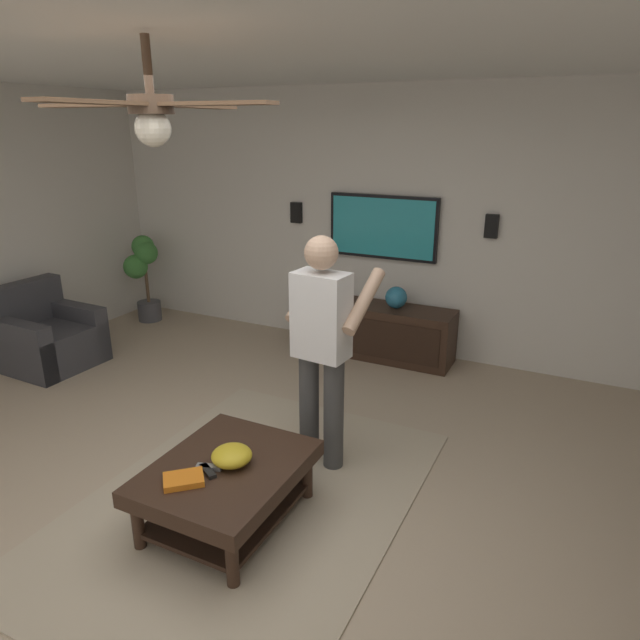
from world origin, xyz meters
The scene contains 19 objects.
ground_plane centered at (0.00, 0.00, 0.00)m, with size 8.46×8.46×0.00m, color tan.
wall_back_tv centered at (3.14, 0.00, 1.34)m, with size 0.10×7.25×2.68m, color silver.
ceiling_slab centered at (0.00, 0.00, 2.73)m, with size 6.38×7.25×0.10m, color white.
area_rug centered at (0.14, 0.01, 0.01)m, with size 2.72×1.91×0.01m, color tan.
armchair centered at (1.13, 3.02, 0.28)m, with size 0.82×0.83×0.82m.
coffee_table centered at (-0.06, 0.01, 0.30)m, with size 1.00×0.80×0.40m.
media_console centered at (2.81, 0.21, 0.28)m, with size 0.45×1.70×0.55m.
tv centered at (3.05, 0.21, 1.31)m, with size 0.05×1.15×0.64m.
person_standing centered at (0.78, -0.21, 0.93)m, with size 0.57×0.57×1.64m.
potted_plant_tall centered at (2.62, 3.08, 0.67)m, with size 0.41×0.38×1.05m.
bowl centered at (-0.04, -0.02, 0.45)m, with size 0.24×0.24×0.11m, color gold.
remote_white centered at (-0.05, 0.02, 0.41)m, with size 0.15×0.04×0.02m, color white.
remote_black centered at (-0.18, 0.05, 0.41)m, with size 0.15×0.04×0.02m, color black.
remote_grey centered at (-0.15, 0.07, 0.41)m, with size 0.15×0.04×0.02m, color slate.
book centered at (-0.32, 0.12, 0.42)m, with size 0.22×0.16×0.04m, color orange.
vase_round centered at (2.81, -0.04, 0.66)m, with size 0.22×0.22×0.22m, color teal.
wall_speaker_left centered at (3.06, -0.86, 1.40)m, with size 0.06×0.12×0.22m, color black.
wall_speaker_right centered at (3.06, 1.22, 1.39)m, with size 0.06×0.12×0.22m, color black.
ceiling_fan centered at (-0.35, 0.07, 2.35)m, with size 1.20×1.21×0.46m.
Camera 1 is at (-2.41, -1.77, 2.30)m, focal length 31.89 mm.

